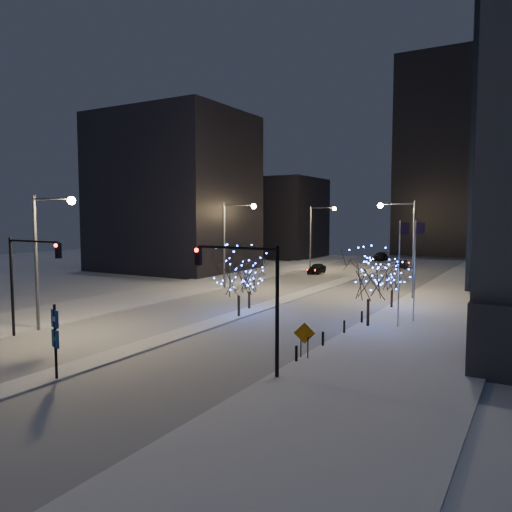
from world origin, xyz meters
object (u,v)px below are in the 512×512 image
Objects in this scene: street_lamp_w_far at (317,228)px; street_lamp_w_mid at (232,233)px; street_lamp_east at (405,236)px; wayfinding_sign at (55,334)px; holiday_tree_median_far at (249,277)px; car_near at (317,268)px; holiday_tree_plaza_far at (392,277)px; holiday_tree_plaza_near at (369,276)px; traffic_signal_east at (251,287)px; car_far at (380,257)px; car_mid at (402,264)px; holiday_tree_median_near at (239,274)px; street_lamp_w_near at (45,244)px; traffic_signal_west at (25,271)px; construction_sign at (304,336)px.

street_lamp_w_mid is at bearing -90.00° from street_lamp_w_far.
street_lamp_east is 36.37m from wayfinding_sign.
holiday_tree_median_far reaches higher than wayfinding_sign.
car_near is 1.03× the size of holiday_tree_plaza_far.
street_lamp_east is 2.49× the size of wayfinding_sign.
holiday_tree_plaza_near is (19.90, -36.88, -2.55)m from street_lamp_w_far.
holiday_tree_plaza_near is (2.02, 14.13, -0.81)m from traffic_signal_east.
holiday_tree_median_far is at bearing -87.39° from car_far.
holiday_tree_plaza_near is (17.34, -31.00, 3.21)m from car_near.
holiday_tree_plaza_far is (-0.46, 8.64, -1.03)m from holiday_tree_plaza_near.
car_far is at bearing 100.56° from traffic_signal_east.
street_lamp_w_far is 2.49× the size of wayfinding_sign.
car_mid is 0.71× the size of holiday_tree_median_near.
street_lamp_w_near is 2.28× the size of car_near.
street_lamp_w_mid is 33.62m from wayfinding_sign.
traffic_signal_east reaches higher than car_near.
traffic_signal_west is 71.77m from car_far.
holiday_tree_plaza_far reaches higher than car_near.
street_lamp_w_far is 20.90m from car_far.
street_lamp_w_near is 2.26× the size of holiday_tree_median_far.
construction_sign reaches higher than car_mid.
holiday_tree_median_near is at bearing 124.43° from traffic_signal_east.
car_mid is 37.15m from holiday_tree_plaza_far.
street_lamp_w_far is 15.30m from car_mid.
construction_sign reaches higher than car_near.
street_lamp_w_mid is 23.31m from holiday_tree_plaza_near.
street_lamp_w_mid reaches higher than holiday_tree_median_near.
car_far is (4.73, 69.53, -5.76)m from street_lamp_w_near.
construction_sign is (-0.20, -18.87, -1.50)m from holiday_tree_plaza_far.
street_lamp_w_mid is 31.60m from traffic_signal_east.
street_lamp_w_mid is 20.03m from holiday_tree_plaza_far.
street_lamp_w_far reaches higher than holiday_tree_plaza_far.
traffic_signal_west is at bearing 167.36° from wayfinding_sign.
wayfinding_sign is at bearing -116.92° from holiday_tree_plaza_near.
holiday_tree_median_near is at bearing -73.60° from holiday_tree_median_far.
street_lamp_east is 35.30m from traffic_signal_west.
street_lamp_w_far reaches higher than car_mid.
street_lamp_w_mid reaches higher than construction_sign.
holiday_tree_median_near is (6.88, -32.81, 2.96)m from car_near.
wayfinding_sign is at bearing -84.90° from car_near.
street_lamp_w_far is at bearing 115.16° from wayfinding_sign.
construction_sign is at bearing -48.97° from street_lamp_w_mid.
street_lamp_east is at bearing 60.14° from holiday_tree_median_near.
holiday_tree_median_near reaches higher than holiday_tree_plaza_far.
car_mid is (11.66, 33.02, -5.82)m from street_lamp_w_mid.
holiday_tree_plaza_far is (19.44, 21.76, -3.57)m from street_lamp_w_near.
car_far is 2.41× the size of construction_sign.
holiday_tree_plaza_near is at bearing 96.46° from car_mid.
street_lamp_w_near is 1.00× the size of street_lamp_w_far.
traffic_signal_east is at bearing -55.49° from street_lamp_w_mid.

